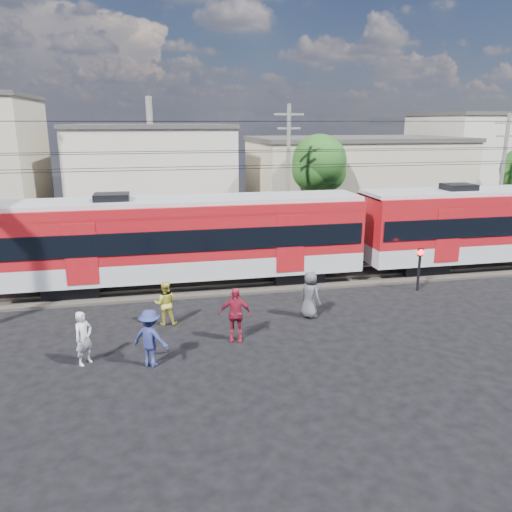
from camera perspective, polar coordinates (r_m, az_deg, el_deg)
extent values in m
plane|color=black|center=(16.36, -3.04, -12.15)|extent=(120.00, 120.00, 0.00)
cube|color=#2D2823|center=(23.68, -6.05, -3.25)|extent=(70.00, 3.40, 0.12)
cube|color=#59544C|center=(22.94, -5.86, -3.55)|extent=(70.00, 0.12, 0.12)
cube|color=#59544C|center=(24.36, -6.24, -2.44)|extent=(70.00, 0.12, 0.12)
cube|color=black|center=(23.77, -20.09, -3.31)|extent=(2.40, 2.20, 0.70)
cube|color=black|center=(24.41, 4.39, -1.93)|extent=(2.40, 2.20, 0.70)
cube|color=#ADAFB5|center=(23.31, -7.75, -0.80)|extent=(16.00, 3.00, 0.90)
cube|color=maroon|center=(22.92, -7.89, 3.17)|extent=(16.00, 3.00, 2.40)
cube|color=black|center=(22.97, -7.87, 2.56)|extent=(15.68, 3.08, 0.95)
cube|color=#ADAFB5|center=(22.69, -8.01, 6.26)|extent=(16.00, 2.60, 0.25)
cube|color=black|center=(26.93, 17.93, -1.00)|extent=(2.40, 2.20, 0.70)
cube|color=#ADAFB5|center=(29.59, 26.71, 1.11)|extent=(16.00, 3.00, 0.90)
cube|color=maroon|center=(29.28, 27.09, 4.24)|extent=(16.00, 3.00, 2.40)
cube|color=black|center=(29.32, 27.04, 3.77)|extent=(15.68, 3.08, 0.95)
cylinder|color=black|center=(21.88, -6.25, 9.82)|extent=(70.00, 0.03, 0.03)
cylinder|color=black|center=(23.27, -6.61, 10.12)|extent=(70.00, 0.03, 0.03)
cylinder|color=black|center=(21.83, -6.31, 11.65)|extent=(70.00, 0.03, 0.03)
cylinder|color=black|center=(23.22, -6.66, 11.84)|extent=(70.00, 0.03, 0.03)
cylinder|color=black|center=(19.00, -5.54, 15.08)|extent=(70.00, 0.03, 0.03)
cylinder|color=black|center=(25.97, -7.35, 15.03)|extent=(70.00, 0.03, 0.03)
cube|color=#BDB5A5|center=(41.57, -11.75, 9.31)|extent=(12.00, 12.00, 7.00)
cube|color=#3F3D3A|center=(41.38, -12.02, 14.34)|extent=(12.24, 12.24, 0.30)
cube|color=#BBAE8F|center=(41.88, 11.03, 8.70)|extent=(16.00, 10.00, 6.00)
cube|color=#3F3D3A|center=(41.66, 11.25, 13.00)|extent=(16.32, 10.20, 0.30)
cube|color=#BDB5A5|center=(52.13, 23.91, 10.02)|extent=(10.00, 10.00, 8.00)
cube|color=#3F3D3A|center=(52.02, 24.41, 14.56)|extent=(10.20, 10.20, 0.30)
cylinder|color=slate|center=(30.66, 3.68, 9.03)|extent=(0.24, 0.24, 8.50)
cube|color=slate|center=(30.49, 3.80, 15.86)|extent=(1.80, 0.12, 0.12)
cube|color=slate|center=(30.49, 3.77, 14.36)|extent=(1.40, 0.12, 0.12)
cylinder|color=slate|center=(36.17, 26.26, 8.05)|extent=(0.24, 0.24, 8.00)
cube|color=slate|center=(36.00, 26.91, 13.41)|extent=(1.80, 0.12, 0.12)
cube|color=slate|center=(36.01, 26.75, 12.14)|extent=(1.40, 0.12, 0.12)
cylinder|color=#382619|center=(34.69, 7.09, 5.84)|extent=(0.36, 0.36, 3.92)
sphere|color=#1E4F16|center=(34.35, 7.26, 10.68)|extent=(3.64, 3.64, 3.64)
sphere|color=#1E4F16|center=(34.89, 8.00, 9.57)|extent=(2.80, 2.80, 2.80)
imported|color=silver|center=(16.85, -19.11, -8.86)|extent=(0.75, 0.76, 1.76)
imported|color=gold|center=(19.23, -10.33, -5.33)|extent=(0.87, 0.71, 1.70)
imported|color=navy|center=(16.15, -11.98, -9.18)|extent=(1.39, 1.21, 1.87)
imported|color=maroon|center=(17.53, -2.40, -6.68)|extent=(1.23, 0.73, 1.96)
imported|color=#4A494E|center=(19.69, 6.19, -4.42)|extent=(0.99, 1.09, 1.87)
cylinder|color=black|center=(23.80, 18.11, -1.64)|extent=(0.12, 0.12, 1.86)
sphere|color=#FF140C|center=(23.58, 18.28, 0.40)|extent=(0.29, 0.29, 0.29)
cube|color=black|center=(23.58, 18.28, 0.40)|extent=(0.26, 0.06, 0.36)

